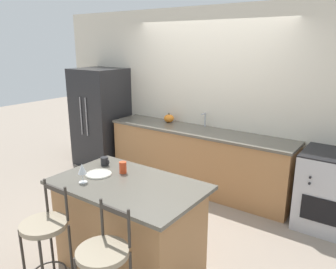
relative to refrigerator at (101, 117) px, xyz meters
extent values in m
plane|color=gray|center=(1.98, -0.27, -0.87)|extent=(18.00, 18.00, 0.00)
cube|color=beige|center=(1.98, 0.40, 0.48)|extent=(6.00, 0.07, 2.70)
cube|color=#A87547|center=(1.98, 0.09, -0.43)|extent=(2.89, 0.62, 0.90)
cube|color=#5B564C|center=(1.98, 0.09, 0.04)|extent=(2.93, 0.65, 0.03)
cube|color=black|center=(1.98, 0.09, 0.05)|extent=(0.56, 0.34, 0.01)
cylinder|color=#ADAFB5|center=(1.98, 0.30, 0.17)|extent=(0.02, 0.02, 0.22)
cylinder|color=#ADAFB5|center=(1.98, 0.24, 0.27)|extent=(0.02, 0.12, 0.02)
cube|color=#A87547|center=(2.40, -1.93, -0.44)|extent=(1.32, 0.77, 0.88)
cube|color=#5B564C|center=(2.40, -1.93, 0.02)|extent=(1.44, 0.89, 0.03)
cube|color=#232326|center=(0.00, 0.00, 0.00)|extent=(0.85, 0.76, 1.75)
cylinder|color=#939399|center=(-0.07, -0.40, 0.09)|extent=(0.02, 0.02, 0.66)
cylinder|color=#939399|center=(0.07, -0.40, 0.09)|extent=(0.02, 0.02, 0.66)
cube|color=#B7B7BC|center=(3.90, 0.04, -0.41)|extent=(0.78, 0.69, 0.93)
cube|color=black|center=(3.90, -0.31, -0.52)|extent=(0.56, 0.01, 0.30)
cylinder|color=black|center=(3.68, -0.32, -0.15)|extent=(0.03, 0.02, 0.03)
cylinder|color=black|center=(3.68, -0.32, -0.23)|extent=(0.03, 0.02, 0.03)
cylinder|color=#332D28|center=(1.92, -2.76, -0.54)|extent=(0.02, 0.02, 0.66)
cylinder|color=#332D28|center=(1.92, -2.47, -0.54)|extent=(0.02, 0.02, 0.66)
cylinder|color=#332D28|center=(2.20, -2.47, -0.54)|extent=(0.02, 0.02, 0.66)
cylinder|color=gray|center=(2.06, -2.62, -0.19)|extent=(0.40, 0.40, 0.04)
cylinder|color=#332D28|center=(1.92, -2.47, -0.01)|extent=(0.02, 0.02, 0.31)
cylinder|color=#332D28|center=(2.20, -2.47, -0.01)|extent=(0.02, 0.02, 0.31)
cube|color=#332D28|center=(2.06, -2.47, 0.09)|extent=(0.29, 0.02, 0.04)
cylinder|color=gray|center=(2.75, -2.59, -0.19)|extent=(0.40, 0.40, 0.04)
cylinder|color=#332D28|center=(2.61, -2.45, -0.01)|extent=(0.02, 0.02, 0.31)
cylinder|color=#332D28|center=(2.89, -2.45, -0.01)|extent=(0.02, 0.02, 0.31)
cube|color=#332D28|center=(2.75, -2.45, 0.09)|extent=(0.29, 0.02, 0.04)
cylinder|color=beige|center=(2.03, -1.95, 0.04)|extent=(0.26, 0.26, 0.01)
torus|color=beige|center=(2.03, -1.95, 0.05)|extent=(0.25, 0.25, 0.01)
cylinder|color=white|center=(2.05, -2.16, 0.04)|extent=(0.08, 0.08, 0.00)
cylinder|color=white|center=(2.05, -2.16, 0.08)|extent=(0.01, 0.01, 0.08)
cone|color=white|center=(2.05, -2.16, 0.18)|extent=(0.08, 0.08, 0.10)
cylinder|color=#232326|center=(1.89, -1.73, 0.08)|extent=(0.08, 0.08, 0.09)
torus|color=#232326|center=(1.93, -1.73, 0.08)|extent=(0.06, 0.01, 0.06)
cylinder|color=red|center=(2.20, -1.77, 0.10)|extent=(0.07, 0.07, 0.12)
ellipsoid|color=orange|center=(1.36, 0.21, 0.12)|extent=(0.16, 0.16, 0.13)
cylinder|color=brown|center=(1.36, 0.21, 0.20)|extent=(0.02, 0.02, 0.02)
camera|label=1|loc=(4.36, -4.02, 1.31)|focal=35.00mm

